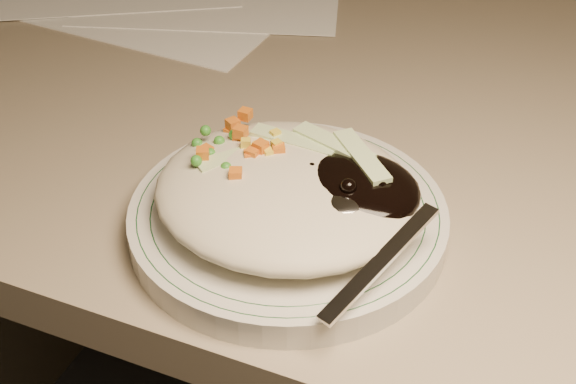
% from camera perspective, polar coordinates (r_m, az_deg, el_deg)
% --- Properties ---
extents(desk, '(1.40, 0.70, 0.74)m').
position_cam_1_polar(desk, '(0.88, 11.78, -5.74)').
color(desk, gray).
rests_on(desk, ground).
extents(plate, '(0.24, 0.24, 0.02)m').
position_cam_1_polar(plate, '(0.60, 0.00, -1.97)').
color(plate, silver).
rests_on(plate, desk).
extents(plate_rim, '(0.22, 0.22, 0.00)m').
position_cam_1_polar(plate_rim, '(0.59, 0.00, -1.23)').
color(plate_rim, '#144723').
rests_on(plate_rim, plate).
extents(meal, '(0.21, 0.19, 0.05)m').
position_cam_1_polar(meal, '(0.58, 0.36, 0.30)').
color(meal, beige).
rests_on(meal, plate).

